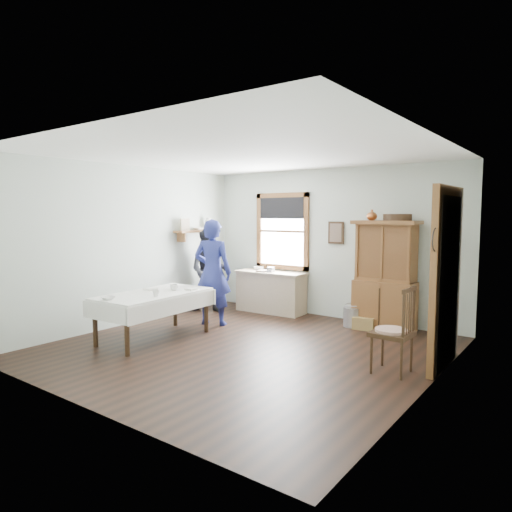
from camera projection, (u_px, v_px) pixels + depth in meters
name	position (u px, v px, depth m)	size (l,w,h in m)	color
room	(245.00, 253.00, 6.30)	(5.01, 5.01, 2.70)	black
window	(282.00, 227.00, 8.84)	(1.18, 0.07, 1.48)	white
doorway	(447.00, 273.00, 5.55)	(0.09, 1.14, 2.22)	#4C4136
wall_shelf	(198.00, 230.00, 8.91)	(0.24, 1.00, 0.44)	brown
framed_picture	(336.00, 233.00, 8.16)	(0.30, 0.04, 0.40)	#362413
rug_beater	(436.00, 229.00, 5.06)	(0.27, 0.27, 0.01)	black
work_counter	(271.00, 292.00, 8.77)	(1.37, 0.52, 0.79)	tan
china_hutch	(385.00, 275.00, 7.41)	(1.04, 0.50, 1.78)	brown
dining_table	(154.00, 316.00, 6.86)	(0.93, 1.77, 0.71)	white
spindle_chair	(392.00, 330.00, 5.39)	(0.48, 0.48, 1.05)	#362413
pail	(353.00, 317.00, 7.65)	(0.31, 0.31, 0.33)	#A2A4AA
wicker_basket	(364.00, 323.00, 7.47)	(0.34, 0.24, 0.20)	#9B7946
woman_blue	(213.00, 276.00, 7.73)	(0.61, 0.40, 1.67)	navy
figure_dark	(210.00, 274.00, 8.74)	(0.72, 0.56, 1.48)	black
table_cup_a	(174.00, 287.00, 7.05)	(0.12, 0.12, 0.09)	silver
table_cup_b	(156.00, 294.00, 6.51)	(0.09, 0.09, 0.09)	silver
table_bowl	(108.00, 298.00, 6.27)	(0.20, 0.20, 0.05)	silver
counter_book	(259.00, 270.00, 8.80)	(0.17, 0.23, 0.02)	brown
counter_bowl	(259.00, 268.00, 9.00)	(0.20, 0.20, 0.06)	silver
shelf_bowl	(198.00, 229.00, 8.92)	(0.22, 0.22, 0.05)	silver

